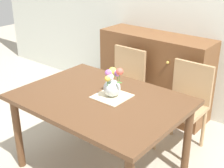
{
  "coord_description": "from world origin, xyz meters",
  "views": [
    {
      "loc": [
        1.59,
        -1.8,
        1.93
      ],
      "look_at": [
        0.07,
        0.07,
        0.88
      ],
      "focal_mm": 49.93,
      "sensor_mm": 36.0,
      "label": 1
    }
  ],
  "objects_px": {
    "chair_left": "(124,82)",
    "dresser": "(154,74)",
    "dining_table": "(100,107)",
    "chair_right": "(186,101)",
    "flower_vase": "(112,84)"
  },
  "relations": [
    {
      "from": "dining_table",
      "to": "chair_left",
      "type": "height_order",
      "value": "chair_left"
    },
    {
      "from": "chair_left",
      "to": "dresser",
      "type": "relative_size",
      "value": 0.64
    },
    {
      "from": "dining_table",
      "to": "chair_right",
      "type": "xyz_separation_m",
      "value": [
        0.39,
        0.86,
        -0.15
      ]
    },
    {
      "from": "chair_left",
      "to": "dresser",
      "type": "height_order",
      "value": "dresser"
    },
    {
      "from": "dresser",
      "to": "flower_vase",
      "type": "relative_size",
      "value": 5.48
    },
    {
      "from": "dining_table",
      "to": "chair_right",
      "type": "bearing_deg",
      "value": 65.37
    },
    {
      "from": "chair_right",
      "to": "flower_vase",
      "type": "relative_size",
      "value": 3.51
    },
    {
      "from": "flower_vase",
      "to": "chair_right",
      "type": "bearing_deg",
      "value": 67.72
    },
    {
      "from": "dining_table",
      "to": "chair_left",
      "type": "distance_m",
      "value": 0.96
    },
    {
      "from": "chair_left",
      "to": "chair_right",
      "type": "height_order",
      "value": "same"
    },
    {
      "from": "chair_right",
      "to": "dresser",
      "type": "height_order",
      "value": "dresser"
    },
    {
      "from": "chair_right",
      "to": "flower_vase",
      "type": "bearing_deg",
      "value": 67.72
    },
    {
      "from": "dining_table",
      "to": "flower_vase",
      "type": "distance_m",
      "value": 0.24
    },
    {
      "from": "chair_right",
      "to": "dresser",
      "type": "relative_size",
      "value": 0.64
    },
    {
      "from": "chair_left",
      "to": "dresser",
      "type": "distance_m",
      "value": 0.49
    }
  ]
}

